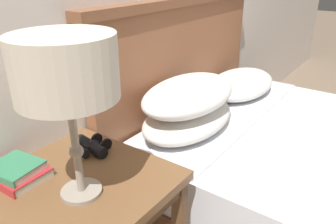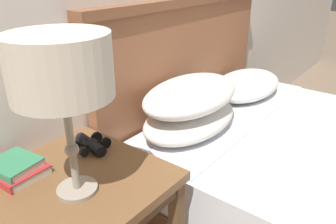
{
  "view_description": "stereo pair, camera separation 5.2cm",
  "coord_description": "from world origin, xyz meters",
  "px_view_note": "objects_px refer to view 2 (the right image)",
  "views": [
    {
      "loc": [
        -1.07,
        -0.13,
        1.28
      ],
      "look_at": [
        -0.05,
        0.6,
        0.71
      ],
      "focal_mm": 35.0,
      "sensor_mm": 36.0,
      "label": 1
    },
    {
      "loc": [
        -1.04,
        -0.17,
        1.28
      ],
      "look_at": [
        -0.05,
        0.6,
        0.71
      ],
      "focal_mm": 35.0,
      "sensor_mm": 36.0,
      "label": 2
    }
  ],
  "objects_px": {
    "table_lamp": "(61,70)",
    "book_stacked_on_top": "(14,164)",
    "nightstand": "(75,199)",
    "bed": "(336,184)",
    "binoculars_pair": "(91,144)",
    "book_on_nightstand": "(16,171)"
  },
  "relations": [
    {
      "from": "book_stacked_on_top",
      "to": "table_lamp",
      "type": "bearing_deg",
      "value": -71.84
    },
    {
      "from": "table_lamp",
      "to": "book_stacked_on_top",
      "type": "distance_m",
      "value": 0.44
    },
    {
      "from": "bed",
      "to": "binoculars_pair",
      "type": "distance_m",
      "value": 1.2
    },
    {
      "from": "nightstand",
      "to": "book_stacked_on_top",
      "type": "bearing_deg",
      "value": 120.65
    },
    {
      "from": "nightstand",
      "to": "book_on_nightstand",
      "type": "xyz_separation_m",
      "value": [
        -0.1,
        0.17,
        0.1
      ]
    },
    {
      "from": "book_on_nightstand",
      "to": "binoculars_pair",
      "type": "relative_size",
      "value": 1.16
    },
    {
      "from": "bed",
      "to": "binoculars_pair",
      "type": "xyz_separation_m",
      "value": [
        -0.86,
        0.77,
        0.34
      ]
    },
    {
      "from": "nightstand",
      "to": "table_lamp",
      "type": "height_order",
      "value": "table_lamp"
    },
    {
      "from": "table_lamp",
      "to": "book_stacked_on_top",
      "type": "xyz_separation_m",
      "value": [
        -0.08,
        0.24,
        -0.36
      ]
    },
    {
      "from": "nightstand",
      "to": "bed",
      "type": "xyz_separation_m",
      "value": [
        1.03,
        -0.66,
        -0.24
      ]
    },
    {
      "from": "nightstand",
      "to": "binoculars_pair",
      "type": "relative_size",
      "value": 3.75
    },
    {
      "from": "nightstand",
      "to": "book_on_nightstand",
      "type": "distance_m",
      "value": 0.22
    },
    {
      "from": "nightstand",
      "to": "book_stacked_on_top",
      "type": "height_order",
      "value": "book_stacked_on_top"
    },
    {
      "from": "bed",
      "to": "binoculars_pair",
      "type": "height_order",
      "value": "bed"
    },
    {
      "from": "table_lamp",
      "to": "bed",
      "type": "bearing_deg",
      "value": -29.46
    },
    {
      "from": "bed",
      "to": "book_on_nightstand",
      "type": "distance_m",
      "value": 1.45
    },
    {
      "from": "nightstand",
      "to": "binoculars_pair",
      "type": "distance_m",
      "value": 0.23
    },
    {
      "from": "nightstand",
      "to": "book_stacked_on_top",
      "type": "xyz_separation_m",
      "value": [
        -0.1,
        0.17,
        0.13
      ]
    },
    {
      "from": "bed",
      "to": "book_on_nightstand",
      "type": "bearing_deg",
      "value": 143.58
    },
    {
      "from": "bed",
      "to": "nightstand",
      "type": "bearing_deg",
      "value": 147.38
    },
    {
      "from": "binoculars_pair",
      "to": "table_lamp",
      "type": "bearing_deg",
      "value": -139.69
    },
    {
      "from": "table_lamp",
      "to": "binoculars_pair",
      "type": "height_order",
      "value": "table_lamp"
    }
  ]
}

